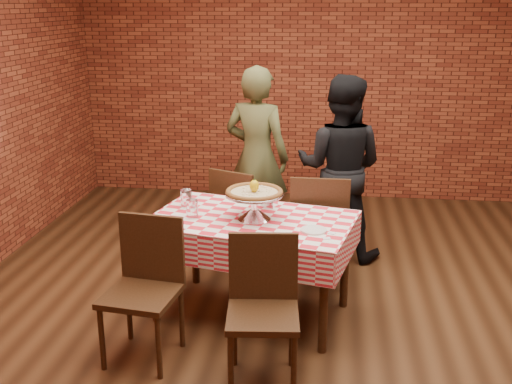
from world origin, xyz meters
TOP-DOWN VIEW (x-y plane):
  - ground at (0.00, 0.00)m, footprint 6.00×6.00m
  - back_wall at (0.00, 3.00)m, footprint 5.50×0.00m
  - table at (-0.39, -0.01)m, footprint 1.55×1.13m
  - tablecloth at (-0.39, -0.01)m, footprint 1.60×1.17m
  - pizza_stand at (-0.37, -0.03)m, footprint 0.43×0.43m
  - pizza at (-0.37, -0.03)m, footprint 0.41×0.41m
  - lemon at (-0.37, -0.03)m, footprint 0.07×0.07m
  - water_glass_left at (-0.81, -0.05)m, footprint 0.10×0.10m
  - water_glass_right at (-0.91, 0.18)m, footprint 0.10×0.10m
  - side_plate at (0.06, -0.22)m, footprint 0.21×0.21m
  - sweetener_packet_a at (0.15, -0.35)m, footprint 0.06×0.05m
  - sweetener_packet_b at (0.18, -0.25)m, footprint 0.06×0.05m
  - condiment_caddy at (-0.29, 0.25)m, footprint 0.13×0.12m
  - chair_near_left at (-1.01, -0.69)m, footprint 0.50×0.50m
  - chair_near_right at (-0.21, -0.87)m, footprint 0.47×0.47m
  - chair_far_left at (-0.57, 0.85)m, footprint 0.56×0.56m
  - chair_far_right at (0.09, 0.63)m, footprint 0.47×0.47m
  - diner_olive at (-0.52, 1.40)m, footprint 0.71×0.56m
  - diner_black at (0.24, 1.21)m, footprint 0.92×0.79m

SIDE VIEW (x-z plane):
  - ground at x=0.00m, z-range 0.00..0.00m
  - table at x=-0.39m, z-range 0.00..0.75m
  - chair_far_left at x=-0.57m, z-range 0.00..0.90m
  - chair_near_right at x=-0.21m, z-range 0.00..0.91m
  - chair_near_left at x=-1.01m, z-range 0.00..0.93m
  - chair_far_right at x=0.09m, z-range 0.00..0.94m
  - tablecloth at x=-0.39m, z-range 0.52..0.76m
  - sweetener_packet_a at x=0.15m, z-range 0.76..0.76m
  - sweetener_packet_b at x=0.18m, z-range 0.76..0.76m
  - side_plate at x=0.06m, z-range 0.76..0.77m
  - diner_black at x=0.24m, z-range 0.00..1.65m
  - water_glass_left at x=-0.81m, z-range 0.76..0.89m
  - water_glass_right at x=-0.91m, z-range 0.76..0.89m
  - condiment_caddy at x=-0.29m, z-range 0.76..0.91m
  - diner_olive at x=-0.52m, z-range 0.00..1.70m
  - pizza_stand at x=-0.37m, z-range 0.76..0.95m
  - pizza at x=-0.37m, z-range 0.94..0.97m
  - lemon at x=-0.37m, z-range 0.96..1.05m
  - back_wall at x=0.00m, z-range -1.30..4.20m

